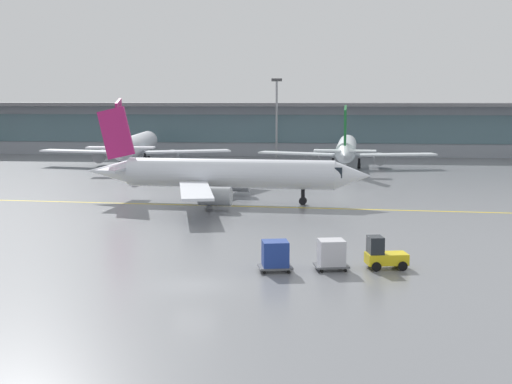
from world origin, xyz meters
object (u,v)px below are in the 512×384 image
(cargo_dolly_trailing, at_px, (275,255))
(apron_light_mast_1, at_px, (277,115))
(cargo_dolly_lead, at_px, (331,254))
(baggage_tug, at_px, (383,255))
(gate_airplane_1, at_px, (136,146))
(taxiing_regional_jet, at_px, (226,174))
(gate_airplane_2, at_px, (346,149))

(cargo_dolly_trailing, xyz_separation_m, apron_light_mast_1, (-5.46, 80.95, 6.54))
(cargo_dolly_lead, bearing_deg, baggage_tug, -0.00)
(gate_airplane_1, relative_size, taxiing_regional_jet, 1.07)
(cargo_dolly_trailing, bearing_deg, gate_airplane_1, 100.40)
(gate_airplane_1, distance_m, cargo_dolly_trailing, 70.95)
(taxiing_regional_jet, bearing_deg, gate_airplane_1, 121.22)
(cargo_dolly_trailing, distance_m, apron_light_mast_1, 81.39)
(cargo_dolly_lead, relative_size, apron_light_mast_1, 0.17)
(cargo_dolly_lead, xyz_separation_m, cargo_dolly_trailing, (-3.52, -0.71, 0.00))
(cargo_dolly_lead, xyz_separation_m, apron_light_mast_1, (-8.98, 80.23, 6.54))
(taxiing_regional_jet, bearing_deg, apron_light_mast_1, 92.12)
(gate_airplane_2, xyz_separation_m, taxiing_regional_jet, (-13.23, -38.03, 0.08))
(taxiing_regional_jet, bearing_deg, cargo_dolly_trailing, -72.37)
(gate_airplane_2, relative_size, taxiing_regional_jet, 0.97)
(cargo_dolly_lead, height_order, cargo_dolly_trailing, same)
(gate_airplane_1, distance_m, apron_light_mast_1, 26.18)
(taxiing_regional_jet, xyz_separation_m, apron_light_mast_1, (1.55, 52.46, 4.63))
(gate_airplane_2, height_order, cargo_dolly_trailing, gate_airplane_2)
(gate_airplane_2, xyz_separation_m, baggage_tug, (0.60, -65.14, -1.99))
(gate_airplane_2, xyz_separation_m, apron_light_mast_1, (-11.68, 14.43, 4.71))
(gate_airplane_1, bearing_deg, taxiing_regional_jet, -157.52)
(gate_airplane_2, distance_m, baggage_tug, 65.18)
(taxiing_regional_jet, bearing_deg, gate_airplane_2, 74.63)
(cargo_dolly_trailing, bearing_deg, taxiing_regional_jet, 92.39)
(gate_airplane_1, height_order, taxiing_regional_jet, gate_airplane_1)
(gate_airplane_1, relative_size, apron_light_mast_1, 2.31)
(gate_airplane_1, xyz_separation_m, cargo_dolly_trailing, (26.37, -65.84, -2.12))
(taxiing_regional_jet, bearing_deg, baggage_tug, -59.16)
(taxiing_regional_jet, height_order, cargo_dolly_trailing, taxiing_regional_jet)
(cargo_dolly_lead, distance_m, cargo_dolly_trailing, 3.59)
(baggage_tug, distance_m, cargo_dolly_lead, 3.37)
(gate_airplane_2, distance_m, taxiing_regional_jet, 40.27)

